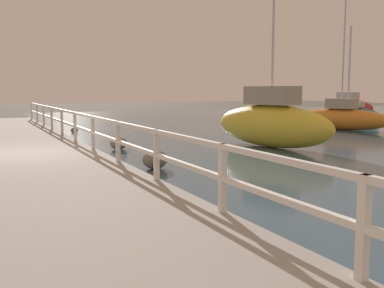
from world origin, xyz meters
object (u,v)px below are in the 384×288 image
sailboat_teal (348,113)px  sailboat_yellow (271,123)px  sailboat_orange (341,117)px  sailboat_red (347,107)px

sailboat_teal → sailboat_yellow: sailboat_yellow is taller
sailboat_orange → sailboat_red: size_ratio=1.15×
sailboat_yellow → sailboat_red: bearing=25.9°
sailboat_red → sailboat_teal: bearing=-128.8°
sailboat_orange → sailboat_red: 11.91m
sailboat_teal → sailboat_red: sailboat_red is taller
sailboat_teal → sailboat_orange: bearing=-160.5°
sailboat_teal → sailboat_red: (4.33, 4.41, 0.20)m
sailboat_teal → sailboat_red: bearing=23.4°
sailboat_teal → sailboat_red: 6.19m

